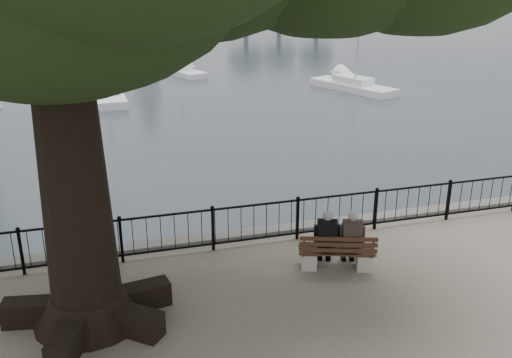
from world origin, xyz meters
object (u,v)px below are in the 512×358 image
object	(u,v)px
bench	(337,256)
person_right	(351,241)
lion_monument	(143,18)
person_left	(326,240)

from	to	relation	value
bench	person_right	world-z (taller)	person_right
bench	lion_monument	bearing A→B (deg)	89.20
person_left	person_right	bearing A→B (deg)	-18.41
person_right	person_left	bearing A→B (deg)	161.59
bench	lion_monument	xyz separation A→B (m)	(0.68, 48.98, 1.08)
person_left	lion_monument	size ratio (longest dim) A/B	0.14
person_left	person_right	xyz separation A→B (m)	(0.49, -0.16, 0.00)
bench	person_right	xyz separation A→B (m)	(0.30, -0.00, 0.32)
bench	person_left	distance (m)	0.41
bench	person_left	size ratio (longest dim) A/B	1.25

